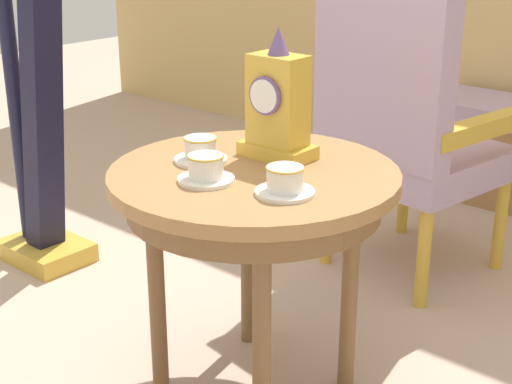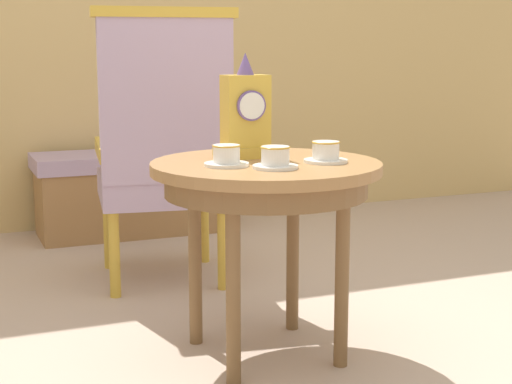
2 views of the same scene
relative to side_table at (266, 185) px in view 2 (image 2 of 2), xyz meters
name	(u,v)px [view 2 (image 2 of 2)]	position (x,y,z in m)	size (l,w,h in m)	color
ground_plane	(248,369)	(-0.10, -0.09, -0.56)	(10.00, 10.00, 0.00)	#BCA38E
side_table	(266,185)	(0.00, 0.00, 0.00)	(0.73, 0.73, 0.63)	#9E7042
teacup_left	(226,157)	(-0.15, -0.04, 0.10)	(0.14, 0.14, 0.06)	white
teacup_right	(275,158)	(-0.03, -0.14, 0.10)	(0.14, 0.14, 0.07)	white
teacup_center	(326,153)	(0.17, -0.08, 0.10)	(0.14, 0.14, 0.07)	white
mantel_clock	(246,116)	(-0.02, 0.12, 0.21)	(0.19, 0.11, 0.34)	gold
armchair	(164,145)	(-0.09, 0.86, 0.03)	(0.62, 0.61, 1.14)	#B299B7
window_bench	(131,192)	(0.00, 1.86, -0.34)	(1.01, 0.40, 0.44)	#B299B7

